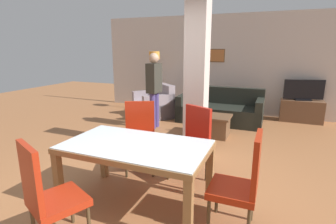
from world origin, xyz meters
TOP-DOWN VIEW (x-y plane):
  - ground_plane at (0.00, 0.00)m, footprint 18.00×18.00m
  - back_wall at (-0.00, 4.99)m, footprint 7.20×0.09m
  - divider_pillar at (0.19, 1.76)m, footprint 0.35×0.35m
  - dining_table at (0.00, 0.00)m, footprint 1.64×0.95m
  - dining_chair_near_left at (-0.40, -0.90)m, footprint 0.61×0.61m
  - dining_chair_far_right at (0.41, 0.85)m, footprint 0.61×0.61m
  - dining_chair_far_left at (-0.41, 0.85)m, footprint 0.61×0.61m
  - dining_chair_head_right at (1.19, 0.00)m, footprint 0.46×0.46m
  - sofa at (0.19, 3.92)m, footprint 2.02×0.91m
  - armchair at (-1.53, 3.76)m, footprint 1.26×1.25m
  - coffee_table at (0.24, 2.79)m, footprint 0.78×0.58m
  - bottle at (0.06, 2.80)m, footprint 0.08×0.08m
  - tv_stand at (2.07, 4.71)m, footprint 0.99×0.40m
  - tv_screen at (2.07, 4.71)m, footprint 0.92×0.29m
  - floor_lamp at (-1.83, 4.41)m, footprint 0.30×0.30m
  - standing_person at (-1.12, 2.86)m, footprint 0.24×0.39m

SIDE VIEW (x-z plane):
  - ground_plane at x=0.00m, z-range 0.00..0.00m
  - coffee_table at x=0.24m, z-range 0.01..0.45m
  - tv_stand at x=2.07m, z-range 0.00..0.55m
  - sofa at x=0.19m, z-range -0.13..0.71m
  - armchair at x=-1.53m, z-range -0.14..0.74m
  - dining_chair_near_left at x=-0.40m, z-range 0.03..1.06m
  - dining_chair_far_right at x=0.41m, z-range 0.03..1.06m
  - dining_chair_far_left at x=-0.41m, z-range 0.03..1.06m
  - dining_chair_head_right at x=1.19m, z-range 0.03..1.06m
  - bottle at x=0.06m, z-range 0.41..0.69m
  - dining_table at x=0.00m, z-range 0.23..0.98m
  - tv_screen at x=2.07m, z-range 0.54..1.05m
  - standing_person at x=-1.12m, z-range 0.13..1.84m
  - divider_pillar at x=0.19m, z-range 0.00..2.70m
  - back_wall at x=0.00m, z-range 0.00..2.70m
  - floor_lamp at x=-1.83m, z-range 0.58..2.29m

